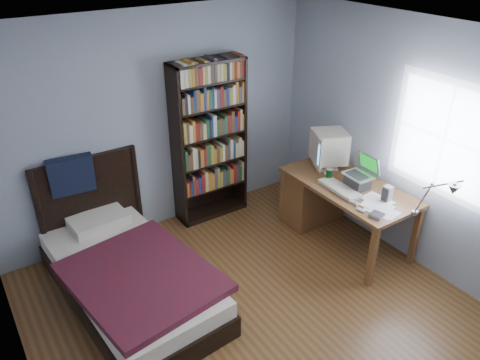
{
  "coord_description": "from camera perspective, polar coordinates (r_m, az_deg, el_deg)",
  "views": [
    {
      "loc": [
        -1.91,
        -2.43,
        3.19
      ],
      "look_at": [
        0.3,
        0.9,
        1.01
      ],
      "focal_mm": 35.0,
      "sensor_mm": 36.0,
      "label": 1
    }
  ],
  "objects": [
    {
      "name": "laptop",
      "position": [
        5.12,
        14.32,
        0.21
      ],
      "size": [
        0.3,
        0.3,
        0.36
      ],
      "color": "#2D2D30",
      "rests_on": "desk"
    },
    {
      "name": "keyboard",
      "position": [
        5.05,
        12.07,
        -1.04
      ],
      "size": [
        0.21,
        0.51,
        0.05
      ],
      "primitive_type": "cube",
      "rotation": [
        0.0,
        0.07,
        -0.03
      ],
      "color": "#BAB49B",
      "rests_on": "desk"
    },
    {
      "name": "desk",
      "position": [
        5.59,
        9.79,
        -1.7
      ],
      "size": [
        0.75,
        1.5,
        0.73
      ],
      "color": "brown",
      "rests_on": "floor"
    },
    {
      "name": "crt_monitor",
      "position": [
        5.41,
        10.67,
        3.93
      ],
      "size": [
        0.52,
        0.48,
        0.45
      ],
      "color": "beige",
      "rests_on": "desk"
    },
    {
      "name": "desk_lamp",
      "position": [
        4.41,
        23.97,
        -1.31
      ],
      "size": [
        0.21,
        0.47,
        0.56
      ],
      "color": "#99999E",
      "rests_on": "desk"
    },
    {
      "name": "phone_silver",
      "position": [
        4.84,
        13.78,
        -2.73
      ],
      "size": [
        0.06,
        0.1,
        0.02
      ],
      "primitive_type": "cube",
      "rotation": [
        0.0,
        0.0,
        0.06
      ],
      "color": "silver",
      "rests_on": "desk"
    },
    {
      "name": "speaker",
      "position": [
        4.96,
        17.53,
        -1.58
      ],
      "size": [
        0.09,
        0.09,
        0.16
      ],
      "primitive_type": "cube",
      "rotation": [
        0.0,
        0.0,
        0.13
      ],
      "color": "gray",
      "rests_on": "desk"
    },
    {
      "name": "soda_can",
      "position": [
        5.21,
        10.81,
        0.65
      ],
      "size": [
        0.07,
        0.07,
        0.13
      ],
      "primitive_type": "cylinder",
      "color": "#073913",
      "rests_on": "desk"
    },
    {
      "name": "external_drive",
      "position": [
        4.7,
        16.34,
        -4.14
      ],
      "size": [
        0.14,
        0.14,
        0.02
      ],
      "primitive_type": "cube",
      "rotation": [
        0.0,
        0.0,
        0.25
      ],
      "color": "gray",
      "rests_on": "desk"
    },
    {
      "name": "phone_grey",
      "position": [
        4.74,
        14.57,
        -3.59
      ],
      "size": [
        0.05,
        0.09,
        0.02
      ],
      "primitive_type": "cube",
      "rotation": [
        0.0,
        0.0,
        0.13
      ],
      "color": "gray",
      "rests_on": "desk"
    },
    {
      "name": "mouse",
      "position": [
        5.33,
        10.6,
        0.72
      ],
      "size": [
        0.06,
        0.1,
        0.03
      ],
      "primitive_type": "ellipsoid",
      "color": "silver",
      "rests_on": "desk"
    },
    {
      "name": "room",
      "position": [
        3.67,
        4.29,
        -3.44
      ],
      "size": [
        4.2,
        4.24,
        2.5
      ],
      "color": "brown",
      "rests_on": "ground"
    },
    {
      "name": "bookshelf",
      "position": [
        5.49,
        -3.74,
        4.66
      ],
      "size": [
        0.87,
        0.3,
        1.93
      ],
      "color": "black",
      "rests_on": "floor"
    },
    {
      "name": "bed",
      "position": [
        4.73,
        -13.69,
        -10.77
      ],
      "size": [
        1.31,
        2.19,
        1.16
      ],
      "color": "black",
      "rests_on": "floor"
    }
  ]
}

